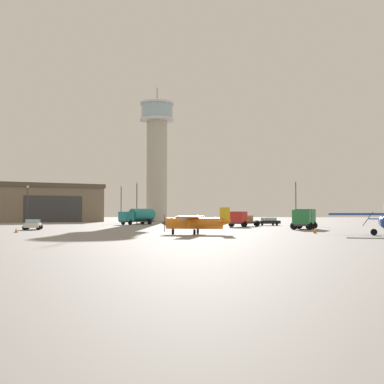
% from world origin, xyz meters
% --- Properties ---
extents(ground_plane, '(400.00, 400.00, 0.00)m').
position_xyz_m(ground_plane, '(0.00, 0.00, 0.00)').
color(ground_plane, gray).
extents(control_tower, '(8.82, 8.82, 34.80)m').
position_xyz_m(control_tower, '(-16.54, 72.62, 17.78)').
color(control_tower, '#B2AD9E').
rests_on(control_tower, ground_plane).
extents(hangar, '(31.62, 29.59, 9.35)m').
position_xyz_m(hangar, '(-44.46, 68.62, 4.70)').
color(hangar, '#7A6B56').
rests_on(hangar, ground_plane).
extents(airplane_orange, '(7.42, 9.47, 2.78)m').
position_xyz_m(airplane_orange, '(-1.74, -2.48, 1.30)').
color(airplane_orange, orange).
rests_on(airplane_orange, ground_plane).
extents(truck_box_green, '(4.10, 6.01, 2.72)m').
position_xyz_m(truck_box_green, '(11.94, 14.44, 1.57)').
color(truck_box_green, '#38383D').
rests_on(truck_box_green, ground_plane).
extents(truck_flatbed_red, '(5.50, 6.91, 2.43)m').
position_xyz_m(truck_flatbed_red, '(3.82, 25.40, 1.20)').
color(truck_flatbed_red, '#38383D').
rests_on(truck_flatbed_red, ground_plane).
extents(truck_fuel_tanker_teal, '(6.48, 6.82, 3.02)m').
position_xyz_m(truck_fuel_tanker_teal, '(-15.37, 39.59, 1.67)').
color(truck_fuel_tanker_teal, '#38383D').
rests_on(truck_fuel_tanker_teal, ground_plane).
extents(car_white, '(3.14, 4.89, 1.37)m').
position_xyz_m(car_white, '(-24.07, 10.40, 0.74)').
color(car_white, white).
rests_on(car_white, ground_plane).
extents(car_black, '(4.52, 3.07, 1.37)m').
position_xyz_m(car_black, '(8.71, 34.45, 0.74)').
color(car_black, black).
rests_on(car_black, ground_plane).
extents(light_post_west, '(0.44, 0.44, 8.64)m').
position_xyz_m(light_post_west, '(14.93, 44.11, 5.15)').
color(light_post_west, '#38383D').
rests_on(light_post_west, ground_plane).
extents(light_post_east, '(0.44, 0.44, 8.36)m').
position_xyz_m(light_post_east, '(-21.93, 54.68, 5.00)').
color(light_post_east, '#38383D').
rests_on(light_post_east, ground_plane).
extents(light_post_north, '(0.44, 0.44, 8.63)m').
position_xyz_m(light_post_north, '(-16.87, 46.44, 5.14)').
color(light_post_north, '#38383D').
rests_on(light_post_north, ground_plane).
extents(light_post_centre, '(0.44, 0.44, 7.52)m').
position_xyz_m(light_post_centre, '(-37.21, 40.12, 4.56)').
color(light_post_centre, '#38383D').
rests_on(light_post_centre, ground_plane).
extents(traffic_cone_near_left, '(0.36, 0.36, 0.55)m').
position_xyz_m(traffic_cone_near_left, '(-22.28, 1.17, 0.27)').
color(traffic_cone_near_left, black).
rests_on(traffic_cone_near_left, ground_plane).
extents(traffic_cone_near_right, '(0.36, 0.36, 0.67)m').
position_xyz_m(traffic_cone_near_right, '(11.06, 1.42, 0.33)').
color(traffic_cone_near_right, black).
rests_on(traffic_cone_near_right, ground_plane).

